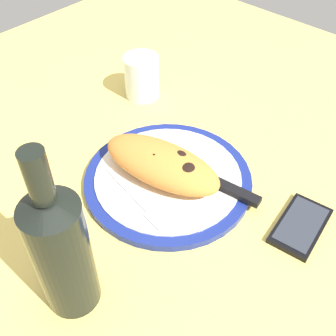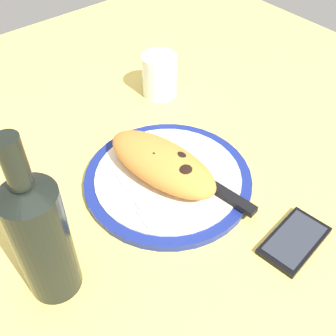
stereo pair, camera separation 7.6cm
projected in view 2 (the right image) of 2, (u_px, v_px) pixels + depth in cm
name	position (u px, v px, depth cm)	size (l,w,h in cm)	color
ground_plane	(168.00, 187.00, 79.81)	(150.00, 150.00, 3.00)	#EACC60
plate	(168.00, 179.00, 78.16)	(31.17, 31.17, 1.74)	navy
calzone	(162.00, 163.00, 75.68)	(24.76, 13.89, 5.86)	orange
fork	(135.00, 198.00, 73.33)	(17.03, 4.44, 0.40)	silver
knife	(216.00, 189.00, 74.48)	(23.76, 5.17, 1.20)	silver
smartphone	(294.00, 240.00, 68.68)	(8.47, 13.15, 1.16)	black
water_glass	(160.00, 77.00, 96.17)	(8.00, 8.00, 9.80)	silver
wine_bottle	(41.00, 236.00, 55.86)	(7.79, 7.79, 28.96)	black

